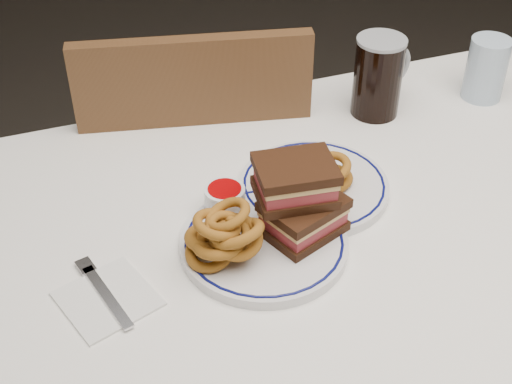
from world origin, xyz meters
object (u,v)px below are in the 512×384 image
object	(u,v)px
beer_mug	(379,75)
chair_far	(198,190)
far_plate	(314,186)
reuben_sandwich	(299,198)
main_plate	(264,243)

from	to	relation	value
beer_mug	chair_far	bearing A→B (deg)	146.78
far_plate	chair_far	bearing A→B (deg)	104.16
beer_mug	far_plate	xyz separation A→B (m)	(-0.20, -0.18, -0.07)
beer_mug	far_plate	bearing A→B (deg)	-138.49
far_plate	reuben_sandwich	bearing A→B (deg)	-125.44
chair_far	far_plate	bearing A→B (deg)	-75.84
chair_far	beer_mug	distance (m)	0.49
main_plate	reuben_sandwich	xyz separation A→B (m)	(0.06, 0.01, 0.06)
reuben_sandwich	beer_mug	world-z (taller)	beer_mug
chair_far	far_plate	xyz separation A→B (m)	(0.10, -0.38, 0.26)
main_plate	beer_mug	distance (m)	0.44
chair_far	beer_mug	xyz separation A→B (m)	(0.30, -0.20, 0.33)
far_plate	main_plate	bearing A→B (deg)	-140.77
reuben_sandwich	beer_mug	distance (m)	0.39
chair_far	reuben_sandwich	xyz separation A→B (m)	(0.03, -0.47, 0.33)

